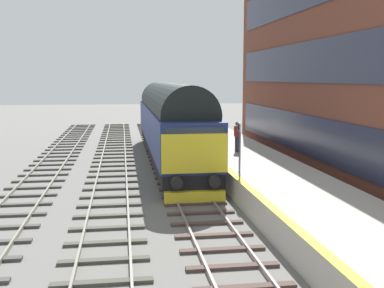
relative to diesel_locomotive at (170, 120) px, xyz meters
name	(u,v)px	position (x,y,z in m)	size (l,w,h in m)	color
ground_plane	(183,184)	(0.00, -6.21, -2.49)	(140.00, 140.00, 0.00)	#64625F
track_main	(183,183)	(0.00, -6.21, -2.43)	(2.50, 60.00, 0.15)	gray
track_adjacent_west	(111,185)	(-3.37, -6.21, -2.43)	(2.50, 60.00, 0.15)	slate
track_adjacent_far_west	(33,188)	(-6.86, -6.21, -2.43)	(2.50, 60.00, 0.15)	gray
station_platform	(257,171)	(3.60, -6.21, -1.99)	(4.00, 44.00, 1.01)	#B3AEA2
station_building	(366,65)	(8.97, -6.19, 3.10)	(4.70, 29.77, 11.18)	brown
diesel_locomotive	(170,120)	(0.00, 0.00, 0.00)	(2.74, 19.98, 4.68)	black
platform_number_sign	(240,140)	(2.07, -8.77, -0.10)	(0.10, 0.44, 2.10)	slate
waiting_passenger	(237,134)	(3.33, -3.19, -0.50)	(0.42, 0.49, 1.64)	#272D39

